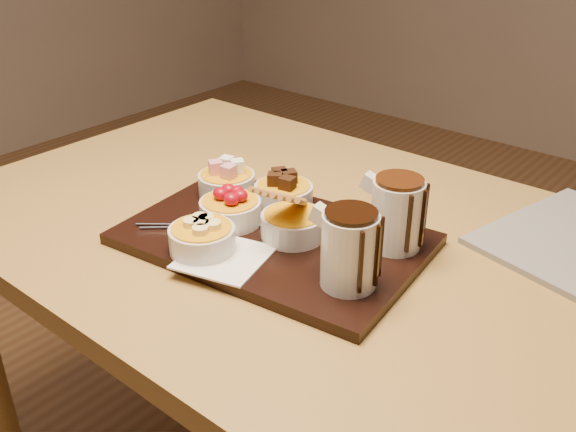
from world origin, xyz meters
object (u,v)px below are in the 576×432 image
Objects in this scene: bowl_strawberries at (231,212)px; pitcher_dark_chocolate at (349,251)px; serving_board at (273,239)px; pitcher_milk_chocolate at (397,215)px; dining_table at (291,272)px.

bowl_strawberries is 0.25m from pitcher_dark_chocolate.
serving_board is 0.20m from pitcher_milk_chocolate.
bowl_strawberries is at bearing -176.42° from serving_board.
dining_table is 2.61× the size of serving_board.
pitcher_milk_chocolate is at bearing 23.13° from bowl_strawberries.
serving_board is at bearing -71.71° from dining_table.
pitcher_dark_chocolate is (0.25, -0.03, 0.03)m from bowl_strawberries.
pitcher_milk_chocolate is at bearing 5.02° from dining_table.
bowl_strawberries reaches higher than dining_table.
bowl_strawberries reaches higher than serving_board.
pitcher_dark_chocolate is 1.00× the size of pitcher_milk_chocolate.
dining_table is at bearing 101.55° from serving_board.
dining_table is 0.26m from pitcher_milk_chocolate.
serving_board is at bearing 10.32° from bowl_strawberries.
serving_board is at bearing 160.02° from pitcher_dark_chocolate.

